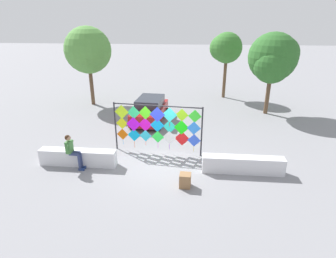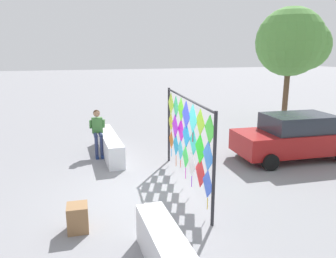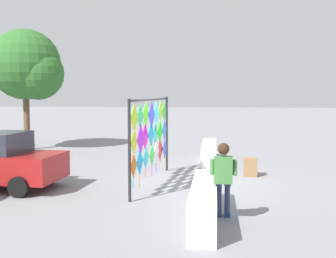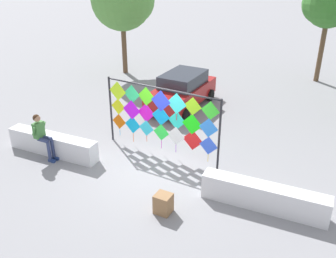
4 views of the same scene
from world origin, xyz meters
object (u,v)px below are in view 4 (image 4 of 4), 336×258
Objects in this scene: parked_car at (182,90)px; tree_far_right at (328,3)px; seated_vendor at (42,133)px; cardboard_box_large at (163,203)px; kite_display_rack at (161,114)px.

parked_car is 8.60m from tree_far_right.
tree_far_right is (7.30, 12.39, 2.99)m from seated_vendor.
parked_car reaches higher than cardboard_box_large.
parked_car is 0.78× the size of tree_far_right.
tree_far_right is (4.98, 6.27, 3.16)m from parked_car.
cardboard_box_large is (1.40, -2.81, -1.19)m from kite_display_rack.
tree_far_right reaches higher than seated_vendor.
kite_display_rack is 3.36m from cardboard_box_large.
seated_vendor is 2.87× the size of cardboard_box_large.
kite_display_rack is 11.47m from tree_far_right.
kite_display_rack is 3.88m from seated_vendor.
tree_far_right is at bearing 69.32° from kite_display_rack.
cardboard_box_large is 0.11× the size of tree_far_right.
seated_vendor is 6.55m from parked_car.
cardboard_box_large is at bearing -70.99° from parked_car.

